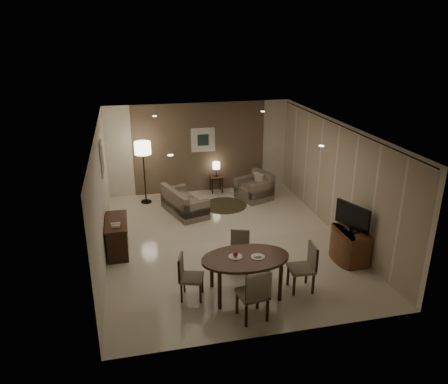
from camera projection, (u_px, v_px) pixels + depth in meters
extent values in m
cube|color=beige|center=(226.00, 240.00, 10.38)|extent=(5.50, 7.00, 0.00)
cube|color=white|center=(226.00, 128.00, 9.42)|extent=(5.50, 7.00, 0.00)
cube|color=brown|center=(200.00, 148.00, 13.09)|extent=(5.50, 0.00, 2.70)
cube|color=beige|center=(101.00, 197.00, 9.33)|extent=(0.00, 7.00, 2.70)
cube|color=beige|center=(337.00, 178.00, 10.47)|extent=(0.00, 7.00, 2.70)
cube|color=brown|center=(200.00, 148.00, 13.08)|extent=(3.96, 0.03, 2.70)
cylinder|color=black|center=(340.00, 125.00, 10.00)|extent=(0.03, 6.80, 0.03)
cube|color=silver|center=(203.00, 140.00, 12.99)|extent=(0.72, 0.03, 0.72)
cube|color=#1C3229|center=(203.00, 140.00, 12.98)|extent=(0.34, 0.01, 0.34)
cube|color=silver|center=(102.00, 159.00, 10.26)|extent=(0.03, 0.60, 0.80)
cube|color=gray|center=(103.00, 159.00, 10.26)|extent=(0.01, 0.46, 0.64)
cylinder|color=white|center=(170.00, 155.00, 7.50)|extent=(0.10, 0.10, 0.01)
cylinder|color=white|center=(321.00, 146.00, 8.08)|extent=(0.10, 0.10, 0.01)
cylinder|color=white|center=(155.00, 116.00, 10.78)|extent=(0.10, 0.10, 0.01)
cylinder|color=white|center=(263.00, 112.00, 11.36)|extent=(0.10, 0.10, 0.01)
cylinder|color=white|center=(235.00, 257.00, 8.04)|extent=(0.26, 0.26, 0.02)
cylinder|color=white|center=(258.00, 257.00, 8.03)|extent=(0.26, 0.26, 0.02)
sphere|color=#BF1545|center=(235.00, 254.00, 8.02)|extent=(0.09, 0.09, 0.09)
cube|color=white|center=(258.00, 256.00, 8.03)|extent=(0.12, 0.08, 0.03)
cylinder|color=#403A23|center=(225.00, 205.00, 12.38)|extent=(1.24, 1.24, 0.01)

